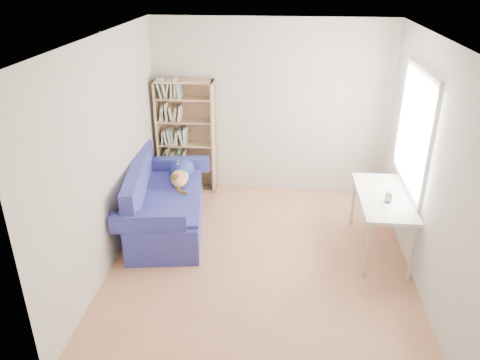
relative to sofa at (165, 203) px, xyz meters
name	(u,v)px	position (x,y,z in m)	size (l,w,h in m)	color
ground	(261,259)	(1.33, -0.67, -0.35)	(4.00, 4.00, 0.00)	#AC6F4D
room_shell	(273,130)	(1.43, -0.63, 1.29)	(3.54, 4.04, 2.62)	silver
sofa	(165,203)	(0.00, 0.00, 0.00)	(1.15, 1.98, 0.92)	navy
bookshelf	(186,141)	(0.08, 1.18, 0.45)	(0.87, 0.27, 1.73)	tan
desk	(383,201)	(2.76, -0.31, 0.34)	(0.60, 1.30, 0.75)	white
pen_cup	(388,198)	(2.78, -0.46, 0.46)	(0.08, 0.08, 0.15)	white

